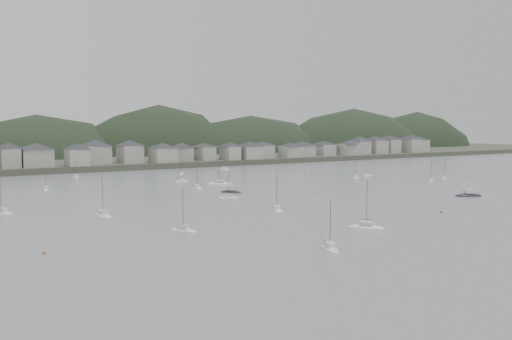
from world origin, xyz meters
TOP-DOWN VIEW (x-y plane):
  - ground at (0.00, 0.00)m, footprint 900.00×900.00m
  - far_shore_land at (0.00, 295.00)m, footprint 900.00×250.00m
  - forested_ridge at (4.83, 269.40)m, footprint 851.55×103.94m
  - waterfront_town at (50.59, 183.34)m, footprint 451.48×28.46m
  - sailboat_lead at (-62.29, 10.41)m, footprint 5.02×7.22m
  - moored_fleet at (-6.47, 58.12)m, footprint 251.62×177.77m
  - motor_launch_near at (38.84, 12.89)m, footprint 9.29×6.78m
  - motor_launch_far at (-17.93, 63.43)m, footprint 6.23×7.70m
  - mooring_buoys at (-1.06, 51.36)m, footprint 189.06×146.10m

SIDE VIEW (x-z plane):
  - forested_ridge at x=4.83m, z-range -62.57..40.00m
  - ground at x=0.00m, z-range 0.00..0.00m
  - mooring_buoys at x=-1.06m, z-range -0.20..0.50m
  - moored_fleet at x=-6.47m, z-range -6.74..7.09m
  - sailboat_lead at x=-62.29m, z-range -4.58..4.94m
  - motor_launch_near at x=38.84m, z-range -1.76..2.33m
  - motor_launch_far at x=-17.93m, z-range -1.60..2.19m
  - far_shore_land at x=0.00m, z-range 0.00..3.00m
  - waterfront_town at x=50.59m, z-range 2.20..15.12m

